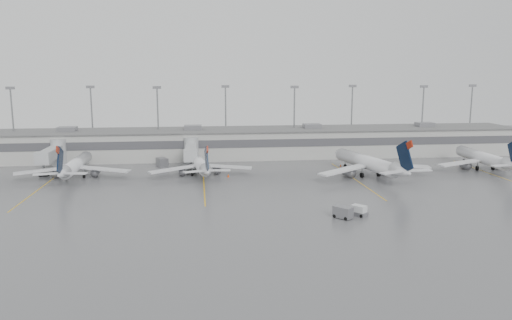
{
  "coord_description": "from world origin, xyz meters",
  "views": [
    {
      "loc": [
        -18.51,
        -86.09,
        24.75
      ],
      "look_at": [
        -5.67,
        24.0,
        5.0
      ],
      "focal_mm": 35.0,
      "sensor_mm": 36.0,
      "label": 1
    }
  ],
  "objects": [
    {
      "name": "terminal",
      "position": [
        -0.01,
        57.98,
        4.17
      ],
      "size": [
        152.0,
        17.0,
        9.45
      ],
      "color": "#AEAEA9",
      "rests_on": "ground"
    },
    {
      "name": "baggage_cart",
      "position": [
        5.75,
        -6.23,
        1.07
      ],
      "size": [
        3.44,
        3.61,
        2.04
      ],
      "rotation": [
        0.0,
        0.0,
        0.7
      ],
      "color": "slate",
      "rests_on": "ground"
    },
    {
      "name": "stand_markings",
      "position": [
        -0.0,
        24.0,
        0.01
      ],
      "size": [
        105.25,
        40.0,
        0.01
      ],
      "color": "#EAAB0D",
      "rests_on": "ground"
    },
    {
      "name": "cone_c",
      "position": [
        18.69,
        39.74,
        0.32
      ],
      "size": [
        0.4,
        0.4,
        0.63
      ],
      "primitive_type": "cone",
      "color": "#F84805",
      "rests_on": "ground"
    },
    {
      "name": "jet_bridge_right",
      "position": [
        -20.5,
        45.72,
        3.87
      ],
      "size": [
        4.0,
        17.2,
        7.0
      ],
      "color": "#999C9E",
      "rests_on": "ground"
    },
    {
      "name": "jet_bridge_left",
      "position": [
        -55.5,
        45.72,
        3.87
      ],
      "size": [
        4.0,
        17.2,
        7.0
      ],
      "color": "#999C9E",
      "rests_on": "ground"
    },
    {
      "name": "jet_far_left",
      "position": [
        -47.51,
        33.26,
        2.99
      ],
      "size": [
        26.5,
        29.67,
        9.61
      ],
      "rotation": [
        0.0,
        0.0,
        -0.0
      ],
      "color": "silver",
      "rests_on": "ground"
    },
    {
      "name": "jet_mid_left",
      "position": [
        -18.27,
        32.83,
        2.81
      ],
      "size": [
        24.75,
        27.9,
        9.05
      ],
      "rotation": [
        0.0,
        0.0,
        0.13
      ],
      "color": "silver",
      "rests_on": "ground"
    },
    {
      "name": "gse_loader",
      "position": [
        -28.14,
        45.1,
        1.13
      ],
      "size": [
        3.55,
        4.23,
        2.27
      ],
      "primitive_type": "cube",
      "rotation": [
        0.0,
        0.0,
        0.42
      ],
      "color": "slate",
      "rests_on": "ground"
    },
    {
      "name": "light_masts",
      "position": [
        0.0,
        63.75,
        12.03
      ],
      "size": [
        142.4,
        8.0,
        20.6
      ],
      "color": "gray",
      "rests_on": "ground"
    },
    {
      "name": "jet_far_right",
      "position": [
        53.68,
        31.0,
        3.04
      ],
      "size": [
        26.93,
        30.21,
        9.77
      ],
      "rotation": [
        0.0,
        0.0,
        -0.04
      ],
      "color": "silver",
      "rests_on": "ground"
    },
    {
      "name": "cone_a",
      "position": [
        -49.6,
        32.96,
        0.35
      ],
      "size": [
        0.44,
        0.44,
        0.7
      ],
      "primitive_type": "cone",
      "color": "#F84805",
      "rests_on": "ground"
    },
    {
      "name": "gse_uld_a",
      "position": [
        -52.26,
        41.33,
        0.79
      ],
      "size": [
        2.58,
        2.09,
        1.58
      ],
      "primitive_type": "cube",
      "rotation": [
        0.0,
        0.0,
        0.3
      ],
      "color": "silver",
      "rests_on": "ground"
    },
    {
      "name": "cone_b",
      "position": [
        -11.63,
        29.67,
        0.4
      ],
      "size": [
        0.5,
        0.5,
        0.8
      ],
      "primitive_type": "cone",
      "color": "#F84805",
      "rests_on": "ground"
    },
    {
      "name": "gse_uld_c",
      "position": [
        26.72,
        41.13,
        0.79
      ],
      "size": [
        2.63,
        2.22,
        1.59
      ],
      "primitive_type": "cube",
      "rotation": [
        0.0,
        0.0,
        0.38
      ],
      "color": "silver",
      "rests_on": "ground"
    },
    {
      "name": "gse_uld_b",
      "position": [
        -16.88,
        35.74,
        0.86
      ],
      "size": [
        2.78,
        2.23,
        1.71
      ],
      "primitive_type": "cube",
      "rotation": [
        0.0,
        0.0,
        -0.29
      ],
      "color": "silver",
      "rests_on": "ground"
    },
    {
      "name": "baggage_tug",
      "position": [
        8.95,
        -5.03,
        0.72
      ],
      "size": [
        3.17,
        3.31,
        1.84
      ],
      "rotation": [
        0.0,
        0.0,
        0.7
      ],
      "color": "silver",
      "rests_on": "ground"
    },
    {
      "name": "jet_mid_right",
      "position": [
        21.76,
        26.39,
        3.34
      ],
      "size": [
        28.87,
        32.72,
        10.73
      ],
      "rotation": [
        0.0,
        0.0,
        0.22
      ],
      "color": "silver",
      "rests_on": "ground"
    },
    {
      "name": "ground",
      "position": [
        0.0,
        0.0,
        0.0
      ],
      "size": [
        260.0,
        260.0,
        0.0
      ],
      "primitive_type": "plane",
      "color": "#575759",
      "rests_on": "ground"
    },
    {
      "name": "cone_d",
      "position": [
        51.79,
        40.49,
        0.39
      ],
      "size": [
        0.49,
        0.49,
        0.78
      ],
      "primitive_type": "cone",
      "color": "#F84805",
      "rests_on": "ground"
    }
  ]
}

